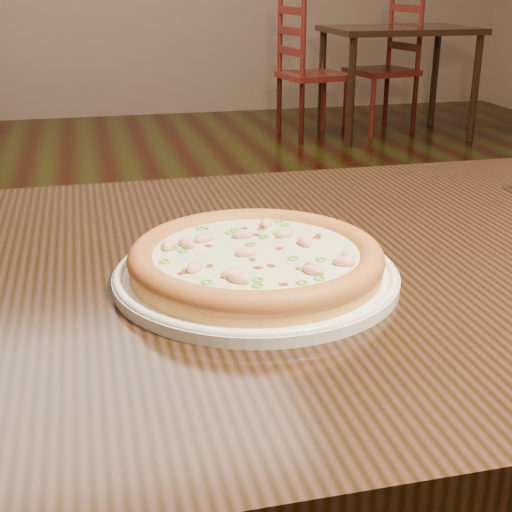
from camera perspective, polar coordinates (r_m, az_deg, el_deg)
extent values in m
plane|color=black|center=(1.85, -7.57, -13.83)|extent=(9.00, 9.00, 0.00)
cube|color=black|center=(0.87, 6.95, -1.23)|extent=(1.20, 0.80, 0.04)
cylinder|color=white|center=(0.78, 0.00, -1.64)|extent=(0.31, 0.31, 0.01)
torus|color=white|center=(0.78, 0.00, -1.24)|extent=(0.31, 0.31, 0.01)
cylinder|color=gold|center=(0.77, 0.00, -0.62)|extent=(0.27, 0.27, 0.02)
torus|color=#C37435|center=(0.77, 0.00, 0.00)|extent=(0.28, 0.28, 0.03)
cylinder|color=beige|center=(0.77, 0.00, 0.17)|extent=(0.23, 0.23, 0.00)
ellipsoid|color=#F2B29E|center=(0.70, -1.88, -1.39)|extent=(0.03, 0.02, 0.01)
ellipsoid|color=#F2B29E|center=(0.81, -1.09, 1.74)|extent=(0.03, 0.02, 0.01)
ellipsoid|color=#F2B29E|center=(0.72, -4.93, -0.88)|extent=(0.03, 0.03, 0.01)
ellipsoid|color=#F2B29E|center=(0.71, 4.68, -1.13)|extent=(0.03, 0.03, 0.01)
ellipsoid|color=#F2B29E|center=(0.74, 7.08, -0.44)|extent=(0.03, 0.02, 0.01)
ellipsoid|color=#F2B29E|center=(0.80, -4.18, 1.44)|extent=(0.03, 0.02, 0.01)
ellipsoid|color=#F2B29E|center=(0.79, 3.90, 1.16)|extent=(0.02, 0.03, 0.01)
ellipsoid|color=#F2B29E|center=(0.79, -5.55, 1.03)|extent=(0.02, 0.03, 0.01)
ellipsoid|color=#F2B29E|center=(0.85, 0.84, 2.66)|extent=(0.02, 0.03, 0.01)
ellipsoid|color=#F2B29E|center=(0.75, 7.36, 0.01)|extent=(0.02, 0.03, 0.01)
ellipsoid|color=#F2B29E|center=(0.76, -0.78, 0.33)|extent=(0.02, 0.01, 0.01)
ellipsoid|color=#F2B29E|center=(0.78, -6.99, 0.86)|extent=(0.02, 0.03, 0.01)
ellipsoid|color=#F2B29E|center=(0.69, -1.38, -1.80)|extent=(0.03, 0.03, 0.01)
ellipsoid|color=#F2B29E|center=(0.82, 2.35, 1.82)|extent=(0.03, 0.02, 0.01)
cube|color=maroon|center=(0.84, -0.95, 2.14)|extent=(0.01, 0.01, 0.00)
cube|color=maroon|center=(0.70, -0.79, -1.99)|extent=(0.01, 0.01, 0.00)
cube|color=maroon|center=(0.81, 4.89, 1.42)|extent=(0.01, 0.01, 0.00)
cube|color=maroon|center=(0.79, -3.79, 0.75)|extent=(0.01, 0.01, 0.00)
cube|color=maroon|center=(0.82, 5.00, 1.60)|extent=(0.01, 0.01, 0.00)
cube|color=maroon|center=(0.84, -4.09, 2.13)|extent=(0.01, 0.01, 0.00)
cube|color=maroon|center=(0.78, 1.86, 0.54)|extent=(0.01, 0.01, 0.00)
cube|color=maroon|center=(0.73, 0.17, -1.01)|extent=(0.01, 0.01, 0.00)
cube|color=maroon|center=(0.75, -0.30, -0.34)|extent=(0.01, 0.01, 0.00)
cube|color=maroon|center=(0.73, -3.72, -0.86)|extent=(0.01, 0.01, 0.00)
cube|color=maroon|center=(0.73, 1.22, -0.85)|extent=(0.01, 0.01, 0.00)
cube|color=maroon|center=(0.76, 7.55, -0.16)|extent=(0.01, 0.01, 0.00)
cube|color=maroon|center=(0.84, 0.40, 2.12)|extent=(0.01, 0.01, 0.00)
cube|color=maroon|center=(0.74, 4.28, -0.75)|extent=(0.01, 0.01, 0.00)
cube|color=maroon|center=(0.82, 0.02, 1.64)|extent=(0.01, 0.01, 0.00)
cube|color=maroon|center=(0.72, 4.73, -1.29)|extent=(0.01, 0.01, 0.00)
cube|color=maroon|center=(0.73, 3.50, -1.08)|extent=(0.01, 0.01, 0.00)
cube|color=maroon|center=(0.69, 2.21, -2.36)|extent=(0.01, 0.01, 0.00)
cube|color=maroon|center=(0.72, -5.95, -1.46)|extent=(0.01, 0.01, 0.00)
torus|color=#5CB026|center=(0.72, 3.92, -1.05)|extent=(0.01, 0.01, 0.00)
torus|color=#5CB026|center=(0.77, -5.86, 0.40)|extent=(0.02, 0.02, 0.00)
torus|color=#5CB026|center=(0.75, -7.34, -0.45)|extent=(0.02, 0.02, 0.00)
torus|color=#5CB026|center=(0.70, 5.10, -1.82)|extent=(0.02, 0.02, 0.00)
torus|color=#5CB026|center=(0.86, 1.83, 2.77)|extent=(0.01, 0.01, 0.00)
torus|color=#5CB026|center=(0.70, -2.33, -1.67)|extent=(0.02, 0.02, 0.00)
torus|color=#5CB026|center=(0.72, -5.52, -1.13)|extent=(0.02, 0.02, 0.00)
torus|color=#5CB026|center=(0.71, 4.75, -1.40)|extent=(0.02, 0.02, 0.00)
torus|color=#5CB026|center=(0.75, 2.97, -0.21)|extent=(0.02, 0.02, 0.00)
torus|color=#5CB026|center=(0.85, 2.32, 2.47)|extent=(0.02, 0.02, 0.00)
torus|color=#5CB026|center=(0.71, -1.53, -1.55)|extent=(0.02, 0.02, 0.00)
torus|color=#5CB026|center=(0.81, 0.63, 1.50)|extent=(0.01, 0.01, 0.00)
torus|color=#5CB026|center=(0.69, 3.71, -2.15)|extent=(0.01, 0.01, 0.00)
torus|color=#5CB026|center=(0.83, -2.12, 1.88)|extent=(0.02, 0.02, 0.00)
torus|color=#5CB026|center=(0.78, -6.65, 0.59)|extent=(0.01, 0.01, 0.00)
torus|color=#5CB026|center=(0.83, 2.06, 1.87)|extent=(0.02, 0.02, 0.00)
torus|color=#5CB026|center=(0.83, -1.74, 2.04)|extent=(0.01, 0.01, 0.00)
torus|color=#5CB026|center=(0.70, 0.15, -1.94)|extent=(0.02, 0.02, 0.00)
torus|color=#5CB026|center=(0.79, -0.44, 0.93)|extent=(0.01, 0.01, 0.00)
torus|color=#5CB026|center=(0.82, 1.71, 1.81)|extent=(0.02, 0.02, 0.00)
torus|color=#5CB026|center=(0.79, -7.21, 0.87)|extent=(0.01, 0.01, 0.00)
torus|color=#5CB026|center=(0.75, 5.22, -0.30)|extent=(0.01, 0.01, 0.00)
torus|color=#5CB026|center=(0.68, 0.13, -2.41)|extent=(0.02, 0.02, 0.00)
torus|color=#5CB026|center=(0.84, -4.47, 2.22)|extent=(0.01, 0.01, 0.00)
torus|color=#5CB026|center=(0.81, 2.10, 1.55)|extent=(0.01, 0.01, 0.00)
torus|color=#5CB026|center=(0.69, -3.95, -2.12)|extent=(0.02, 0.02, 0.00)
cube|color=silver|center=(1.18, 19.69, 5.00)|extent=(0.01, 0.05, 0.00)
cube|color=black|center=(5.24, 11.42, 17.32)|extent=(1.00, 0.70, 0.04)
cylinder|color=black|center=(4.83, 7.61, 12.76)|extent=(0.05, 0.05, 0.71)
cylinder|color=black|center=(5.22, 17.12, 12.66)|extent=(0.05, 0.05, 0.71)
cylinder|color=black|center=(5.39, 5.30, 13.73)|extent=(0.05, 0.05, 0.71)
cylinder|color=black|center=(5.74, 14.09, 13.66)|extent=(0.05, 0.05, 0.71)
cube|color=#62130F|center=(5.11, 4.66, 14.18)|extent=(0.48, 0.48, 0.04)
cylinder|color=#62130F|center=(5.07, 7.38, 11.45)|extent=(0.04, 0.04, 0.41)
cylinder|color=#62130F|center=(5.38, 5.42, 12.10)|extent=(0.04, 0.04, 0.41)
cylinder|color=#62130F|center=(4.90, 3.66, 11.24)|extent=(0.04, 0.04, 0.41)
cylinder|color=#62130F|center=(5.22, 1.86, 11.90)|extent=(0.04, 0.04, 0.41)
cylinder|color=#62130F|center=(4.86, 3.74, 14.38)|extent=(0.04, 0.04, 0.95)
cylinder|color=#62130F|center=(5.19, 1.90, 14.84)|extent=(0.04, 0.04, 0.95)
cube|color=#62130F|center=(5.01, 2.82, 16.04)|extent=(0.09, 0.36, 0.05)
cube|color=#62130F|center=(5.00, 2.84, 17.52)|extent=(0.09, 0.36, 0.05)
cube|color=#62130F|center=(4.99, 2.87, 19.01)|extent=(0.09, 0.36, 0.05)
cube|color=#62130F|center=(5.41, 10.00, 14.33)|extent=(0.49, 0.49, 0.04)
cylinder|color=#62130F|center=(5.49, 7.18, 12.21)|extent=(0.04, 0.04, 0.41)
cylinder|color=#62130F|center=(5.19, 9.29, 11.58)|extent=(0.04, 0.04, 0.41)
cylinder|color=#62130F|center=(5.69, 10.35, 12.35)|extent=(0.04, 0.04, 0.41)
cylinder|color=#62130F|center=(5.40, 12.55, 11.72)|extent=(0.04, 0.04, 0.41)
cylinder|color=#62130F|center=(5.65, 10.54, 15.05)|extent=(0.04, 0.04, 0.95)
cylinder|color=#62130F|center=(5.36, 12.79, 14.56)|extent=(0.04, 0.04, 0.95)
cube|color=#62130F|center=(5.49, 11.73, 16.11)|extent=(0.10, 0.36, 0.05)
cube|color=#62130F|center=(5.48, 11.84, 17.46)|extent=(0.10, 0.36, 0.05)
cube|color=#62130F|center=(5.48, 11.95, 18.81)|extent=(0.10, 0.36, 0.05)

